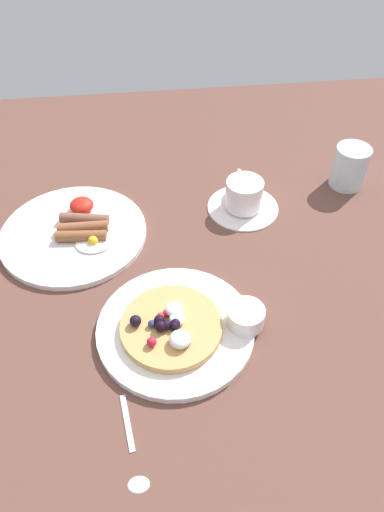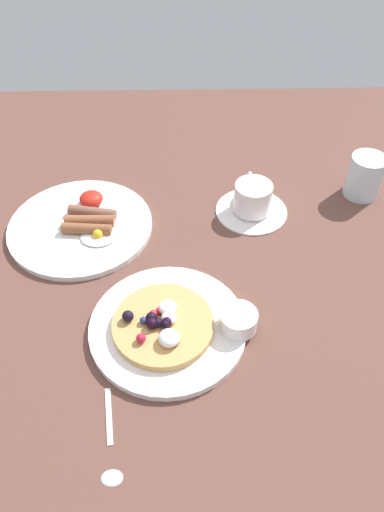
{
  "view_description": "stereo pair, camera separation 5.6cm",
  "coord_description": "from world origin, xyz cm",
  "px_view_note": "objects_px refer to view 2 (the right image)",
  "views": [
    {
      "loc": [
        -4.83,
        -56.58,
        63.56
      ],
      "look_at": [
        2.02,
        0.65,
        4.0
      ],
      "focal_mm": 34.09,
      "sensor_mm": 36.0,
      "label": 1
    },
    {
      "loc": [
        0.71,
        -56.97,
        63.56
      ],
      "look_at": [
        2.02,
        0.65,
        4.0
      ],
      "focal_mm": 34.09,
      "sensor_mm": 36.0,
      "label": 2
    }
  ],
  "objects_px": {
    "teaspoon": "(111,454)",
    "water_glass": "(365,176)",
    "coffee_cup": "(253,197)",
    "breakfast_plate": "(81,226)",
    "syrup_ramekin": "(238,320)",
    "coffee_saucer": "(251,210)",
    "pancake_plate": "(168,327)"
  },
  "relations": [
    {
      "from": "teaspoon",
      "to": "water_glass",
      "type": "distance_m",
      "value": 0.71
    },
    {
      "from": "coffee_cup",
      "to": "coffee_saucer",
      "type": "bearing_deg",
      "value": -88.58
    },
    {
      "from": "pancake_plate",
      "to": "syrup_ramekin",
      "type": "height_order",
      "value": "syrup_ramekin"
    },
    {
      "from": "pancake_plate",
      "to": "coffee_saucer",
      "type": "height_order",
      "value": "pancake_plate"
    },
    {
      "from": "breakfast_plate",
      "to": "syrup_ramekin",
      "type": "bearing_deg",
      "value": -41.28
    },
    {
      "from": "breakfast_plate",
      "to": "water_glass",
      "type": "distance_m",
      "value": 0.57
    },
    {
      "from": "pancake_plate",
      "to": "syrup_ramekin",
      "type": "distance_m",
      "value": 0.11
    },
    {
      "from": "breakfast_plate",
      "to": "water_glass",
      "type": "bearing_deg",
      "value": 9.52
    },
    {
      "from": "teaspoon",
      "to": "water_glass",
      "type": "height_order",
      "value": "water_glass"
    },
    {
      "from": "pancake_plate",
      "to": "breakfast_plate",
      "type": "bearing_deg",
      "value": 125.35
    },
    {
      "from": "pancake_plate",
      "to": "coffee_cup",
      "type": "height_order",
      "value": "coffee_cup"
    },
    {
      "from": "coffee_cup",
      "to": "water_glass",
      "type": "bearing_deg",
      "value": 12.44
    },
    {
      "from": "syrup_ramekin",
      "to": "breakfast_plate",
      "type": "bearing_deg",
      "value": 138.72
    },
    {
      "from": "syrup_ramekin",
      "to": "coffee_cup",
      "type": "height_order",
      "value": "coffee_cup"
    },
    {
      "from": "breakfast_plate",
      "to": "coffee_cup",
      "type": "height_order",
      "value": "coffee_cup"
    },
    {
      "from": "breakfast_plate",
      "to": "water_glass",
      "type": "height_order",
      "value": "water_glass"
    },
    {
      "from": "syrup_ramekin",
      "to": "coffee_cup",
      "type": "distance_m",
      "value": 0.29
    },
    {
      "from": "coffee_saucer",
      "to": "coffee_cup",
      "type": "distance_m",
      "value": 0.03
    },
    {
      "from": "syrup_ramekin",
      "to": "water_glass",
      "type": "height_order",
      "value": "water_glass"
    },
    {
      "from": "water_glass",
      "to": "teaspoon",
      "type": "bearing_deg",
      "value": -131.22
    },
    {
      "from": "water_glass",
      "to": "syrup_ramekin",
      "type": "bearing_deg",
      "value": -129.91
    },
    {
      "from": "breakfast_plate",
      "to": "coffee_cup",
      "type": "xyz_separation_m",
      "value": [
        0.33,
        0.04,
        0.03
      ]
    },
    {
      "from": "syrup_ramekin",
      "to": "coffee_cup",
      "type": "bearing_deg",
      "value": 79.54
    },
    {
      "from": "breakfast_plate",
      "to": "coffee_saucer",
      "type": "distance_m",
      "value": 0.34
    },
    {
      "from": "teaspoon",
      "to": "coffee_cup",
      "type": "bearing_deg",
      "value": 63.97
    },
    {
      "from": "pancake_plate",
      "to": "teaspoon",
      "type": "xyz_separation_m",
      "value": [
        -0.07,
        -0.2,
        -0.0
      ]
    },
    {
      "from": "syrup_ramekin",
      "to": "water_glass",
      "type": "xyz_separation_m",
      "value": [
        0.28,
        0.34,
        0.02
      ]
    },
    {
      "from": "pancake_plate",
      "to": "teaspoon",
      "type": "bearing_deg",
      "value": -110.15
    },
    {
      "from": "coffee_saucer",
      "to": "water_glass",
      "type": "distance_m",
      "value": 0.24
    },
    {
      "from": "pancake_plate",
      "to": "syrup_ramekin",
      "type": "relative_size",
      "value": 4.19
    },
    {
      "from": "pancake_plate",
      "to": "breakfast_plate",
      "type": "relative_size",
      "value": 0.91
    },
    {
      "from": "pancake_plate",
      "to": "syrup_ramekin",
      "type": "xyz_separation_m",
      "value": [
        0.11,
        -0.01,
        0.02
      ]
    }
  ]
}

